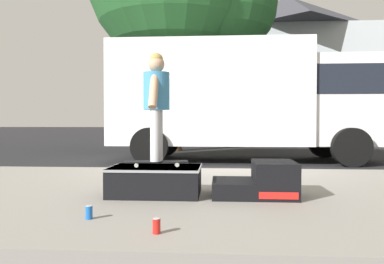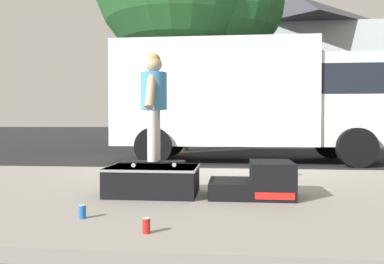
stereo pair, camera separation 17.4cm
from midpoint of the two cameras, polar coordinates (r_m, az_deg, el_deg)
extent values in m
plane|color=black|center=(8.23, 3.42, -5.73)|extent=(140.00, 140.00, 0.00)
cube|color=gray|center=(5.25, 3.01, -9.18)|extent=(50.00, 5.00, 0.12)
cube|color=black|center=(4.94, -6.35, -7.07)|extent=(1.11, 0.77, 0.35)
cube|color=gray|center=(4.92, -6.36, -5.20)|extent=(1.13, 0.79, 0.03)
cube|color=black|center=(4.87, 4.95, -8.15)|extent=(0.50, 0.73, 0.19)
cube|color=black|center=(4.89, 10.91, -6.74)|extent=(0.50, 0.73, 0.43)
cube|color=red|center=(4.55, 11.46, -9.11)|extent=(0.44, 0.01, 0.08)
cube|color=black|center=(4.93, -6.19, -4.32)|extent=(0.80, 0.33, 0.02)
cylinder|color=silver|center=(5.03, -3.33, -4.59)|extent=(0.06, 0.04, 0.05)
cylinder|color=silver|center=(4.85, -3.24, -4.81)|extent=(0.06, 0.04, 0.05)
cylinder|color=silver|center=(5.03, -9.04, -4.60)|extent=(0.06, 0.04, 0.05)
cylinder|color=silver|center=(4.85, -9.16, -4.82)|extent=(0.06, 0.04, 0.05)
cylinder|color=silver|center=(4.99, -6.04, -0.46)|extent=(0.13, 0.13, 0.64)
cylinder|color=silver|center=(4.82, -6.38, -0.53)|extent=(0.13, 0.13, 0.64)
cylinder|color=#3F8CBF|center=(4.92, -6.22, 5.95)|extent=(0.33, 0.33, 0.46)
cylinder|color=tan|center=(5.12, -5.81, 5.63)|extent=(0.10, 0.28, 0.44)
cylinder|color=tan|center=(4.72, -6.67, 5.99)|extent=(0.10, 0.28, 0.44)
sphere|color=tan|center=(4.95, -6.23, 9.81)|extent=(0.20, 0.20, 0.20)
sphere|color=tan|center=(4.96, -6.24, 10.45)|extent=(0.17, 0.17, 0.17)
cylinder|color=#1959B2|center=(3.88, -16.07, -11.24)|extent=(0.07, 0.07, 0.12)
cylinder|color=silver|center=(3.87, -16.08, -10.33)|extent=(0.06, 0.06, 0.00)
cylinder|color=red|center=(3.29, -6.76, -13.50)|extent=(0.07, 0.07, 0.12)
cylinder|color=silver|center=(3.27, -6.77, -12.44)|extent=(0.06, 0.06, 0.00)
cube|color=white|center=(10.39, 2.09, 5.44)|extent=(5.00, 2.35, 2.60)
cube|color=white|center=(10.82, 20.72, 4.13)|extent=(1.90, 2.16, 2.20)
cube|color=black|center=(10.86, 20.74, 6.68)|extent=(1.92, 2.19, 0.70)
cylinder|color=black|center=(11.91, 18.35, -1.40)|extent=(0.90, 0.28, 0.90)
cylinder|color=black|center=(9.66, 21.77, -2.08)|extent=(0.90, 0.28, 0.90)
cylinder|color=black|center=(11.68, -4.57, -1.38)|extent=(0.90, 0.28, 0.90)
cylinder|color=black|center=(9.37, -6.75, -2.09)|extent=(0.90, 0.28, 0.90)
cylinder|color=brown|center=(14.04, -2.93, 5.48)|extent=(0.56, 0.56, 4.03)
sphere|color=#235628|center=(14.53, 3.95, 18.32)|extent=(3.95, 3.95, 3.95)
cube|color=silver|center=(23.88, 13.68, 6.16)|extent=(9.00, 7.50, 6.00)
cube|color=#B2ADA3|center=(19.86, 15.57, 2.48)|extent=(9.00, 0.50, 2.80)
pyramid|color=#38383F|center=(24.58, 13.74, 15.96)|extent=(9.54, 7.95, 2.40)
camera|label=1|loc=(0.09, -90.82, -0.02)|focal=36.54mm
camera|label=2|loc=(0.09, 89.18, 0.02)|focal=36.54mm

